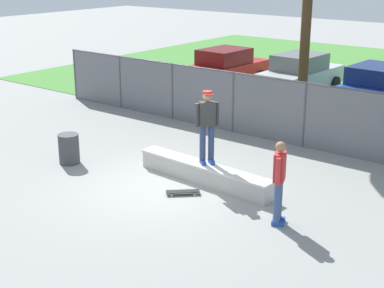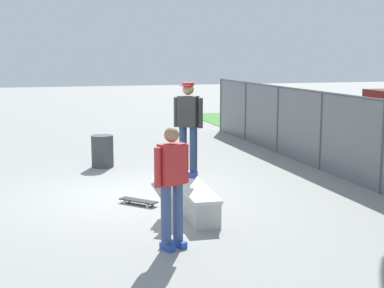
{
  "view_description": "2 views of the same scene",
  "coord_description": "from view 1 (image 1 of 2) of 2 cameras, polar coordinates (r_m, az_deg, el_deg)",
  "views": [
    {
      "loc": [
        8.44,
        -9.65,
        5.34
      ],
      "look_at": [
        0.5,
        0.57,
        1.08
      ],
      "focal_mm": 52.85,
      "sensor_mm": 36.0,
      "label": 1
    },
    {
      "loc": [
        10.88,
        -1.92,
        2.86
      ],
      "look_at": [
        0.5,
        1.11,
        1.1
      ],
      "focal_mm": 51.77,
      "sensor_mm": 36.0,
      "label": 2
    }
  ],
  "objects": [
    {
      "name": "ground_plane",
      "position": [
        13.89,
        -3.07,
        -4.41
      ],
      "size": [
        80.0,
        80.0,
        0.0
      ],
      "primitive_type": "plane",
      "color": "gray"
    },
    {
      "name": "trash_bin",
      "position": [
        15.73,
        -12.31,
        -0.48
      ],
      "size": [
        0.56,
        0.56,
        0.82
      ],
      "primitive_type": "cylinder",
      "color": "#3F3F44",
      "rests_on": "ground"
    },
    {
      "name": "car_red",
      "position": [
        24.75,
        3.41,
        7.71
      ],
      "size": [
        2.18,
        4.28,
        1.66
      ],
      "color": "#B21E1E",
      "rests_on": "ground"
    },
    {
      "name": "skateboard",
      "position": [
        13.45,
        -0.93,
        -4.83
      ],
      "size": [
        0.72,
        0.69,
        0.09
      ],
      "color": "black",
      "rests_on": "ground"
    },
    {
      "name": "bystander",
      "position": [
        11.81,
        8.79,
        -3.52
      ],
      "size": [
        0.38,
        0.56,
        1.82
      ],
      "color": "#2647A5",
      "rests_on": "ground"
    },
    {
      "name": "concrete_ledge",
      "position": [
        14.1,
        1.2,
        -2.96
      ],
      "size": [
        3.96,
        0.7,
        0.49
      ],
      "color": "#B7B5AD",
      "rests_on": "ground"
    },
    {
      "name": "chainlink_fence",
      "position": [
        17.41,
        7.61,
        3.83
      ],
      "size": [
        17.66,
        0.07,
        1.97
      ],
      "color": "#4C4C51",
      "rests_on": "ground"
    },
    {
      "name": "car_silver",
      "position": [
        23.77,
        10.88,
        6.98
      ],
      "size": [
        2.18,
        4.28,
        1.66
      ],
      "color": "#B7BABF",
      "rests_on": "ground"
    },
    {
      "name": "skateboarder",
      "position": [
        13.75,
        1.53,
        2.08
      ],
      "size": [
        0.43,
        0.5,
        1.84
      ],
      "color": "#2647A5",
      "rests_on": "concrete_ledge"
    },
    {
      "name": "car_blue",
      "position": [
        21.91,
        18.15,
        5.46
      ],
      "size": [
        2.18,
        4.28,
        1.66
      ],
      "color": "#233D9E",
      "rests_on": "ground"
    },
    {
      "name": "grass_strip",
      "position": [
        26.83,
        18.84,
        5.79
      ],
      "size": [
        29.59,
        20.0,
        0.02
      ],
      "primitive_type": "cube",
      "color": "#478438",
      "rests_on": "ground"
    }
  ]
}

